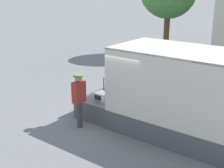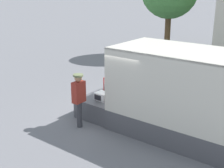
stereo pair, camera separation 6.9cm
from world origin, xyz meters
The scene contains 5 objects.
ground_plane centered at (0.00, 0.00, 0.00)m, with size 160.00×160.00×0.00m, color slate.
tailgate_deck centered at (-0.73, 0.00, 0.34)m, with size 1.46×2.17×0.68m, color #4C4C51.
microwave centered at (-0.63, -0.49, 0.81)m, with size 0.45×0.41×0.27m.
portable_generator centered at (-0.76, 0.38, 0.89)m, with size 0.66×0.47×0.58m.
worker_person centered at (-0.77, -1.53, 1.13)m, with size 0.33×0.44×1.82m.
Camera 2 is at (5.84, -8.38, 4.60)m, focal length 50.00 mm.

